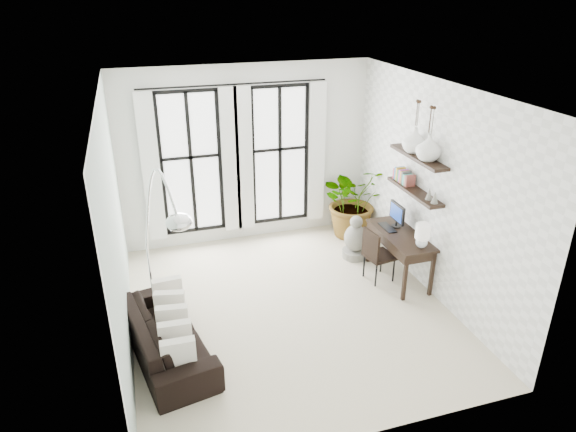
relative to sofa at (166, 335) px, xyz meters
name	(u,v)px	position (x,y,z in m)	size (l,w,h in m)	color
floor	(288,308)	(1.80, 0.53, -0.30)	(5.00, 5.00, 0.00)	beige
ceiling	(288,90)	(1.80, 0.53, 2.90)	(5.00, 5.00, 0.00)	white
wall_left	(115,230)	(-0.45, 0.53, 1.30)	(5.00, 5.00, 0.00)	#9FB2A5
wall_right	(434,191)	(4.05, 0.53, 1.30)	(5.00, 5.00, 0.00)	white
wall_back	(247,155)	(1.80, 3.03, 1.30)	(4.50, 4.50, 0.00)	white
windows	(237,160)	(1.60, 2.96, 1.26)	(3.26, 0.13, 2.65)	white
wall_shelves	(415,176)	(3.91, 0.86, 1.43)	(0.25, 1.30, 0.60)	black
sofa	(166,335)	(0.00, 0.00, 0.00)	(2.04, 0.80, 0.60)	black
throw_pillows	(173,320)	(0.10, 0.00, 0.20)	(0.40, 1.52, 0.40)	silver
plant	(353,200)	(3.69, 2.53, 0.41)	(1.27, 1.10, 1.41)	#2D7228
desk	(402,238)	(3.75, 0.78, 0.44)	(0.57, 1.35, 1.19)	black
desk_chair	(376,252)	(3.36, 0.87, 0.21)	(0.48, 0.48, 0.89)	black
arc_lamp	(159,207)	(0.10, 0.59, 1.53)	(0.74, 1.42, 2.37)	silver
buddha	(355,240)	(3.37, 1.68, 0.03)	(0.44, 0.44, 0.79)	gray
vase_a	(429,148)	(3.91, 0.58, 1.97)	(0.37, 0.37, 0.38)	white
vase_b	(415,140)	(3.91, 0.98, 1.97)	(0.37, 0.37, 0.38)	white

